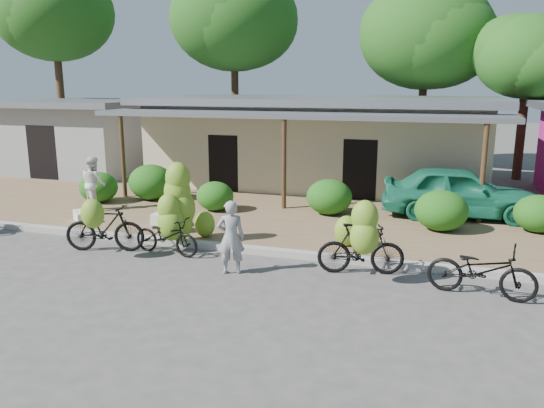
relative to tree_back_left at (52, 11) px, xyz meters
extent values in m
plane|color=#4B4845|center=(13.69, -13.11, -7.23)|extent=(100.00, 100.00, 0.00)
cube|color=#8E6C4C|center=(13.69, -8.11, -7.17)|extent=(60.00, 6.00, 0.12)
cube|color=#A8A399|center=(13.69, -11.11, -7.16)|extent=(60.00, 0.25, 0.15)
cube|color=#C8B497|center=(13.69, -2.11, -5.68)|extent=(12.00, 6.00, 3.10)
cube|color=slate|center=(13.69, -2.11, -4.01)|extent=(13.00, 7.00, 0.25)
cube|color=black|center=(13.69, -5.06, -6.13)|extent=(1.40, 0.12, 2.20)
cube|color=slate|center=(13.69, -6.11, -4.33)|extent=(13.00, 2.00, 0.15)
cylinder|color=#4F371F|center=(8.09, -7.01, -5.81)|extent=(0.14, 0.14, 2.85)
cylinder|color=#4F371F|center=(13.69, -7.01, -5.81)|extent=(0.14, 0.14, 2.85)
cylinder|color=#4F371F|center=(19.29, -7.01, -5.81)|extent=(0.14, 0.14, 2.85)
cube|color=gray|center=(2.69, -2.11, -5.78)|extent=(6.00, 5.00, 2.90)
cube|color=slate|center=(2.69, -2.11, -4.21)|extent=(7.00, 6.00, 0.25)
cube|color=black|center=(2.69, -4.56, -6.13)|extent=(1.40, 0.12, 2.20)
cylinder|color=#4F371F|center=(0.19, -0.11, -3.46)|extent=(0.36, 0.36, 7.55)
ellipsoid|color=#114511|center=(0.19, -0.11, -0.10)|extent=(5.64, 5.64, 4.51)
ellipsoid|color=#114511|center=(-0.31, 0.19, 0.20)|extent=(4.79, 4.79, 3.83)
cylinder|color=#4F371F|center=(8.19, 2.89, -3.58)|extent=(0.36, 0.36, 7.30)
ellipsoid|color=#114511|center=(8.19, 2.89, -0.34)|extent=(6.20, 6.20, 4.96)
ellipsoid|color=#114511|center=(7.69, 3.19, -0.04)|extent=(5.27, 5.27, 4.21)
cylinder|color=#4F371F|center=(17.19, 3.39, -4.09)|extent=(0.36, 0.36, 6.28)
ellipsoid|color=#114511|center=(17.19, 3.39, -1.30)|extent=(5.92, 5.92, 4.74)
ellipsoid|color=#114511|center=(16.69, 3.69, -1.00)|extent=(5.03, 5.03, 4.03)
cylinder|color=#4F371F|center=(21.19, 1.39, -4.65)|extent=(0.36, 0.36, 5.16)
ellipsoid|color=#114511|center=(21.19, 1.39, -2.36)|extent=(4.07, 4.07, 3.26)
ellipsoid|color=#114511|center=(20.69, 1.69, -2.06)|extent=(3.46, 3.46, 2.77)
ellipsoid|color=#175B14|center=(7.77, -8.01, -6.62)|extent=(1.26, 1.13, 0.98)
ellipsoid|color=#175B14|center=(9.18, -7.14, -6.53)|extent=(1.49, 1.34, 1.16)
ellipsoid|color=#175B14|center=(11.81, -7.94, -6.67)|extent=(1.13, 1.02, 0.88)
ellipsoid|color=#175B14|center=(15.17, -7.35, -6.59)|extent=(1.33, 1.20, 1.04)
ellipsoid|color=#175B14|center=(18.29, -8.18, -6.58)|extent=(1.36, 1.22, 1.06)
ellipsoid|color=#175B14|center=(20.67, -7.57, -6.63)|extent=(1.24, 1.12, 0.97)
imported|color=black|center=(10.81, -12.03, -6.67)|extent=(1.94, 1.00, 1.12)
ellipsoid|color=#79AD2B|center=(10.98, -12.66, -6.16)|extent=(0.53, 0.45, 0.66)
imported|color=black|center=(12.30, -11.80, -6.79)|extent=(1.72, 0.76, 0.88)
ellipsoid|color=#79AD2B|center=(12.31, -11.25, -6.60)|extent=(0.73, 0.62, 0.91)
ellipsoid|color=#79AD2B|center=(12.41, -11.26, -6.24)|extent=(0.71, 0.61, 0.89)
ellipsoid|color=#79AD2B|center=(12.33, -11.25, -5.87)|extent=(0.65, 0.55, 0.81)
ellipsoid|color=#79AD2B|center=(12.36, -11.26, -5.53)|extent=(0.60, 0.51, 0.75)
ellipsoid|color=#79AD2B|center=(12.32, -11.61, -6.55)|extent=(0.64, 0.55, 0.80)
ellipsoid|color=#79AD2B|center=(12.28, -11.60, -6.18)|extent=(0.54, 0.46, 0.68)
imported|color=black|center=(16.74, -11.73, -6.70)|extent=(1.85, 0.88, 1.07)
ellipsoid|color=#79AD2B|center=(16.89, -12.36, -6.25)|extent=(0.56, 0.48, 0.70)
ellipsoid|color=#79AD2B|center=(16.88, -12.31, -5.86)|extent=(0.52, 0.44, 0.65)
imported|color=black|center=(19.04, -12.24, -6.73)|extent=(2.00, 0.94, 1.01)
ellipsoid|color=#79AD2B|center=(11.76, -10.43, -6.77)|extent=(0.55, 0.47, 0.69)
ellipsoid|color=#79AD2B|center=(12.71, -10.61, -6.78)|extent=(0.53, 0.45, 0.66)
ellipsoid|color=#79AD2B|center=(16.19, -10.26, -6.75)|extent=(0.58, 0.49, 0.73)
cube|color=white|center=(11.27, -9.87, -6.96)|extent=(0.87, 0.45, 0.30)
cube|color=white|center=(8.81, -10.23, -6.97)|extent=(0.81, 0.79, 0.28)
imported|color=gray|center=(14.19, -12.50, -6.46)|extent=(0.66, 0.55, 1.55)
imported|color=white|center=(8.28, -8.91, -6.30)|extent=(0.99, 0.93, 1.63)
imported|color=#1A7756|center=(18.74, -6.51, -6.39)|extent=(4.40, 2.08, 1.45)
camera|label=1|loc=(18.19, -22.19, -3.38)|focal=35.00mm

